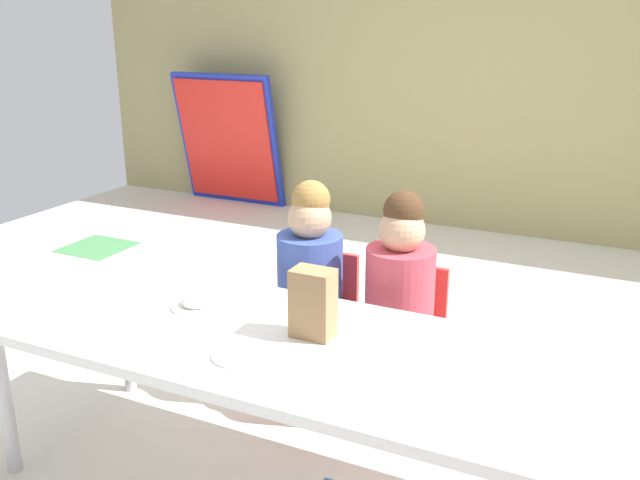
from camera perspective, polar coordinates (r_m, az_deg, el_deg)
The scene contains 10 objects.
ground_plane at distance 3.16m, azimuth 1.95°, elevation -11.14°, with size 6.59×4.96×0.02m.
back_wall at distance 5.14m, azimuth 13.79°, elevation 15.46°, with size 6.59×0.10×2.69m, color tan.
craft_table at distance 2.24m, azimuth -4.34°, elevation -8.79°, with size 1.87×0.73×0.57m.
seated_child_near_camera at distance 2.77m, azimuth -0.75°, elevation -2.62°, with size 0.32×0.32×0.92m.
seated_child_middle_seat at distance 2.63m, azimuth 6.59°, elevation -3.84°, with size 0.32×0.32×0.92m.
folded_activity_table at distance 5.84m, azimuth -7.52°, elevation 8.08°, with size 0.90×0.29×1.09m.
paper_bag_brown at distance 2.16m, azimuth -0.58°, elevation -5.18°, with size 0.13×0.09×0.22m, color #9E754C.
paper_plate_near_edge at distance 2.45m, azimuth -9.97°, elevation -5.32°, with size 0.18×0.18×0.01m, color white.
paper_plate_center_table at distance 2.10m, azimuth -6.42°, elevation -9.26°, with size 0.18×0.18×0.01m, color white.
donut_powdered_on_plate at distance 2.44m, azimuth -10.00°, elevation -4.87°, with size 0.11×0.11×0.03m, color white.
Camera 1 is at (1.10, -2.53, 1.53)m, focal length 39.21 mm.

